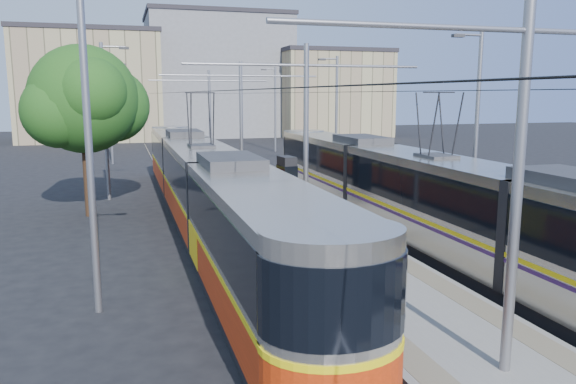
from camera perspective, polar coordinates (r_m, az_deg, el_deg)
name	(u,v)px	position (r m, az deg, el deg)	size (l,w,h in m)	color
ground	(403,308)	(15.03, 11.59, -11.50)	(160.00, 160.00, 0.00)	black
platform	(254,193)	(30.52, -3.52, -0.11)	(4.00, 50.00, 0.30)	gray
tactile_strip_left	(227,192)	(30.21, -6.21, 0.04)	(0.70, 50.00, 0.01)	gray
tactile_strip_right	(279,189)	(30.85, -0.90, 0.31)	(0.70, 50.00, 0.01)	gray
rails	(254,196)	(30.54, -3.52, -0.36)	(8.71, 70.00, 0.03)	gray
tram_left	(202,185)	(23.63, -8.70, 0.69)	(2.43, 32.07, 5.50)	black
tram_right	(434,199)	(20.15, 14.64, -0.66)	(2.43, 31.20, 5.50)	black
catenary	(266,114)	(27.31, -2.26, 7.96)	(9.20, 70.00, 7.00)	gray
street_lamps	(238,116)	(33.99, -5.13, 7.73)	(15.18, 38.22, 8.00)	gray
shelter	(287,180)	(25.92, -0.11, 1.20)	(0.76, 1.12, 2.33)	black
tree	(91,101)	(26.68, -19.34, 8.69)	(5.23, 4.83, 7.59)	#382314
building_left	(91,86)	(72.38, -19.42, 10.15)	(16.32, 12.24, 12.94)	tan
building_centre	(217,76)	(77.39, -7.19, 11.63)	(18.36, 14.28, 15.83)	gray
building_right	(331,93)	(75.21, 4.37, 9.97)	(14.28, 10.20, 11.20)	tan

